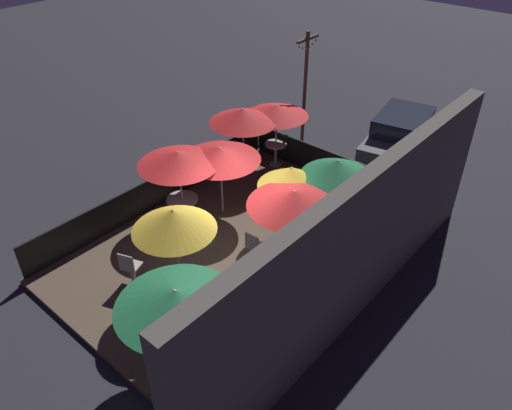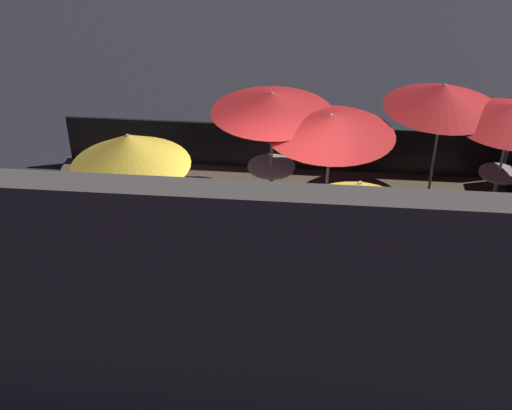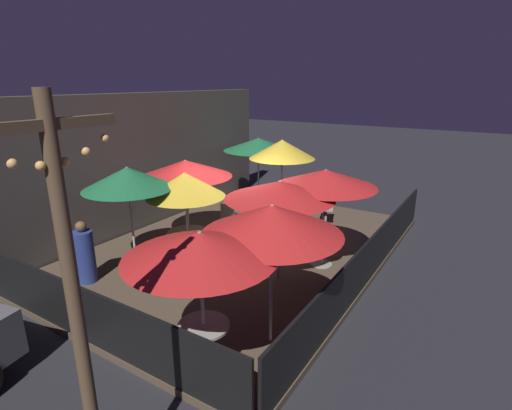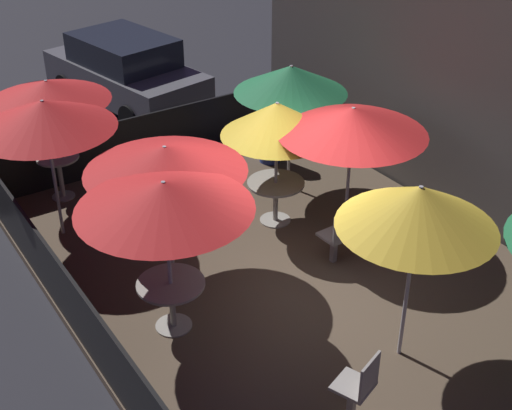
# 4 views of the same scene
# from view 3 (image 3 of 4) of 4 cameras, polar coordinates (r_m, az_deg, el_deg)

# --- Properties ---
(ground_plane) EXTENTS (60.00, 60.00, 0.00)m
(ground_plane) POSITION_cam_3_polar(r_m,az_deg,el_deg) (9.94, -1.78, -6.69)
(ground_plane) COLOR #26262B
(patio_deck) EXTENTS (8.85, 6.32, 0.12)m
(patio_deck) POSITION_cam_3_polar(r_m,az_deg,el_deg) (9.92, -1.79, -6.38)
(patio_deck) COLOR brown
(patio_deck) RESTS_ON ground_plane
(building_wall) EXTENTS (10.45, 0.36, 3.75)m
(building_wall) POSITION_cam_3_polar(r_m,az_deg,el_deg) (11.53, -16.10, 5.80)
(building_wall) COLOR #4C4742
(building_wall) RESTS_ON ground_plane
(fence_front) EXTENTS (8.65, 0.05, 0.95)m
(fence_front) POSITION_cam_3_polar(r_m,az_deg,el_deg) (8.51, 16.05, -7.31)
(fence_front) COLOR black
(fence_front) RESTS_ON patio_deck
(fence_side_left) EXTENTS (0.05, 6.12, 0.95)m
(fence_side_left) POSITION_cam_3_polar(r_m,az_deg,el_deg) (6.90, -23.17, -14.26)
(fence_side_left) COLOR black
(fence_side_left) RESTS_ON patio_deck
(patio_umbrella_0) EXTENTS (2.01, 2.01, 2.12)m
(patio_umbrella_0) POSITION_cam_3_polar(r_m,az_deg,el_deg) (5.12, -8.02, -5.71)
(patio_umbrella_0) COLOR #B2B2B7
(patio_umbrella_0) RESTS_ON patio_deck
(patio_umbrella_1) EXTENTS (1.73, 1.73, 2.06)m
(patio_umbrella_1) POSITION_cam_3_polar(r_m,az_deg,el_deg) (8.70, -10.10, 2.87)
(patio_umbrella_1) COLOR #B2B2B7
(patio_umbrella_1) RESTS_ON patio_deck
(patio_umbrella_2) EXTENTS (2.17, 2.17, 2.16)m
(patio_umbrella_2) POSITION_cam_3_polar(r_m,az_deg,el_deg) (8.48, 9.91, 3.79)
(patio_umbrella_2) COLOR #B2B2B7
(patio_umbrella_2) RESTS_ON patio_deck
(patio_umbrella_3) EXTENTS (1.83, 1.83, 2.38)m
(patio_umbrella_3) POSITION_cam_3_polar(r_m,az_deg,el_deg) (11.12, 3.76, 7.96)
(patio_umbrella_3) COLOR #B2B2B7
(patio_umbrella_3) RESTS_ON patio_deck
(patio_umbrella_4) EXTENTS (2.25, 2.25, 2.11)m
(patio_umbrella_4) POSITION_cam_3_polar(r_m,az_deg,el_deg) (9.78, -10.04, 5.17)
(patio_umbrella_4) COLOR #B2B2B7
(patio_umbrella_4) RESTS_ON patio_deck
(patio_umbrella_5) EXTENTS (1.88, 1.88, 2.23)m
(patio_umbrella_5) POSITION_cam_3_polar(r_m,az_deg,el_deg) (8.69, -17.85, 3.68)
(patio_umbrella_5) COLOR #B2B2B7
(patio_umbrella_5) RESTS_ON patio_deck
(patio_umbrella_6) EXTENTS (2.29, 2.29, 2.15)m
(patio_umbrella_6) POSITION_cam_3_polar(r_m,az_deg,el_deg) (13.13, 0.36, 8.66)
(patio_umbrella_6) COLOR #B2B2B7
(patio_umbrella_6) RESTS_ON patio_deck
(patio_umbrella_7) EXTENTS (2.20, 2.20, 2.06)m
(patio_umbrella_7) POSITION_cam_3_polar(r_m,az_deg,el_deg) (7.82, 3.41, 2.13)
(patio_umbrella_7) COLOR #B2B2B7
(patio_umbrella_7) RESTS_ON patio_deck
(patio_umbrella_8) EXTENTS (2.08, 2.08, 2.25)m
(patio_umbrella_8) POSITION_cam_3_polar(r_m,az_deg,el_deg) (5.71, 2.28, -2.12)
(patio_umbrella_8) COLOR #B2B2B7
(patio_umbrella_8) RESTS_ON patio_deck
(dining_table_0) EXTENTS (0.71, 0.71, 0.78)m
(dining_table_0) POSITION_cam_3_polar(r_m,az_deg,el_deg) (5.77, -7.44, -18.03)
(dining_table_0) COLOR #9E998E
(dining_table_0) RESTS_ON patio_deck
(dining_table_1) EXTENTS (0.91, 0.91, 0.71)m
(dining_table_1) POSITION_cam_3_polar(r_m,az_deg,el_deg) (9.07, -9.69, -4.64)
(dining_table_1) COLOR #9E998E
(dining_table_1) RESTS_ON patio_deck
(dining_table_2) EXTENTS (0.88, 0.88, 0.70)m
(dining_table_2) POSITION_cam_3_polar(r_m,az_deg,el_deg) (8.91, 9.44, -5.11)
(dining_table_2) COLOR #9E998E
(dining_table_2) RESTS_ON patio_deck
(patio_chair_0) EXTENTS (0.52, 0.52, 0.93)m
(patio_chair_0) POSITION_cam_3_polar(r_m,az_deg,el_deg) (11.49, 9.95, -0.26)
(patio_chair_0) COLOR gray
(patio_chair_0) RESTS_ON patio_deck
(patio_chair_1) EXTENTS (0.42, 0.42, 0.91)m
(patio_chair_1) POSITION_cam_3_polar(r_m,az_deg,el_deg) (10.22, -4.44, -2.34)
(patio_chair_1) COLOR gray
(patio_chair_1) RESTS_ON patio_deck
(patron_0) EXTENTS (0.50, 0.50, 1.29)m
(patron_0) POSITION_cam_3_polar(r_m,az_deg,el_deg) (8.79, -23.28, -6.59)
(patron_0) COLOR navy
(patron_0) RESTS_ON patio_deck
(light_post) EXTENTS (1.10, 0.12, 4.01)m
(light_post) POSITION_cam_3_polar(r_m,az_deg,el_deg) (3.63, -24.27, -14.27)
(light_post) COLOR brown
(light_post) RESTS_ON ground_plane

